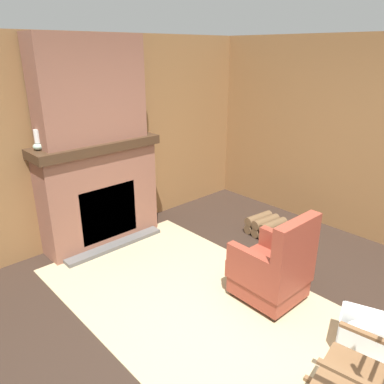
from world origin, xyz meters
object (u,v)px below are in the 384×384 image
object	(u,v)px
armchair	(273,270)
oil_lamp_vase	(38,143)
storage_case	(119,131)
firewood_stack	(266,226)
decorative_plate_on_mantel	(93,128)
laundry_basket	(371,336)

from	to	relation	value
armchair	oil_lamp_vase	world-z (taller)	oil_lamp_vase
oil_lamp_vase	storage_case	distance (m)	1.04
armchair	oil_lamp_vase	xyz separation A→B (m)	(-2.33, -1.25, 1.07)
firewood_stack	decorative_plate_on_mantel	world-z (taller)	decorative_plate_on_mantel
armchair	laundry_basket	bearing A→B (deg)	-178.13
storage_case	decorative_plate_on_mantel	xyz separation A→B (m)	(-0.02, -0.35, 0.08)
armchair	firewood_stack	size ratio (longest dim) A/B	2.07
laundry_basket	decorative_plate_on_mantel	xyz separation A→B (m)	(-3.33, -0.57, 1.32)
storage_case	laundry_basket	bearing A→B (deg)	3.85
oil_lamp_vase	firewood_stack	bearing A→B (deg)	59.64
firewood_stack	storage_case	size ratio (longest dim) A/B	2.25
laundry_basket	storage_case	distance (m)	3.54
laundry_basket	storage_case	size ratio (longest dim) A/B	2.82
oil_lamp_vase	storage_case	world-z (taller)	oil_lamp_vase
firewood_stack	armchair	bearing A→B (deg)	-50.92
decorative_plate_on_mantel	laundry_basket	bearing A→B (deg)	9.73
firewood_stack	laundry_basket	xyz separation A→B (m)	(1.91, -1.13, 0.05)
armchair	oil_lamp_vase	distance (m)	2.85
oil_lamp_vase	decorative_plate_on_mantel	size ratio (longest dim) A/B	0.77
armchair	oil_lamp_vase	size ratio (longest dim) A/B	4.28
firewood_stack	decorative_plate_on_mantel	size ratio (longest dim) A/B	1.59
storage_case	armchair	bearing A→B (deg)	5.04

